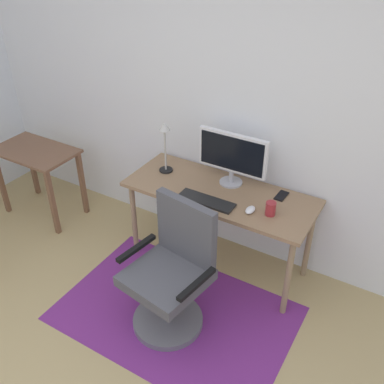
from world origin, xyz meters
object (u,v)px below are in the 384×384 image
desk (220,200)px  office_chair (172,277)px  side_table (37,162)px  keyboard (206,201)px  cell_phone (281,196)px  desk_lamp (165,140)px  coffee_cup (271,209)px  monitor (232,155)px  computer_mouse (250,210)px

desk → office_chair: bearing=-89.8°
side_table → keyboard: bearing=0.7°
desk → cell_phone: bearing=22.0°
desk_lamp → office_chair: size_ratio=0.45×
desk → coffee_cup: size_ratio=14.45×
office_chair → side_table: office_chair is taller
coffee_cup → desk_lamp: (-0.96, 0.14, 0.22)m
cell_phone → monitor: bearing=-174.7°
keyboard → desk_lamp: (-0.50, 0.22, 0.27)m
computer_mouse → cell_phone: (0.12, 0.30, -0.01)m
cell_phone → office_chair: office_chair is taller
keyboard → monitor: bearing=83.4°
desk → computer_mouse: bearing=-22.9°
keyboard → computer_mouse: size_ratio=4.13×
desk → computer_mouse: size_ratio=14.07×
keyboard → side_table: 1.78m
desk → side_table: (-1.79, -0.20, -0.08)m
computer_mouse → desk_lamp: (-0.83, 0.18, 0.26)m
desk_lamp → office_chair: (0.53, -0.74, -0.59)m
desk → desk_lamp: (-0.52, 0.05, 0.35)m
computer_mouse → desk_lamp: desk_lamp is taller
desk → office_chair: 0.73m
monitor → side_table: size_ratio=0.73×
keyboard → side_table: keyboard is taller
side_table → monitor: bearing=10.9°
desk → cell_phone: 0.47m
side_table → desk_lamp: bearing=11.0°
keyboard → coffee_cup: size_ratio=4.25×
computer_mouse → office_chair: bearing=-118.3°
coffee_cup → cell_phone: size_ratio=0.72×
monitor → office_chair: size_ratio=0.58×
monitor → desk_lamp: (-0.54, -0.10, 0.03)m
cell_phone → desk_lamp: desk_lamp is taller
keyboard → office_chair: size_ratio=0.45×
cell_phone → office_chair: size_ratio=0.15×
side_table → computer_mouse: bearing=1.9°
office_chair → coffee_cup: bearing=63.1°
monitor → desk: bearing=-95.9°
desk → keyboard: size_ratio=3.40×
desk → side_table: bearing=-173.7°
monitor → desk_lamp: bearing=-169.3°
desk → keyboard: bearing=-97.2°
computer_mouse → side_table: computer_mouse is taller
keyboard → office_chair: bearing=-87.3°
side_table → cell_phone: bearing=9.5°
cell_phone → keyboard: bearing=-139.9°
computer_mouse → keyboard: bearing=-171.8°
keyboard → desk_lamp: bearing=155.9°
monitor → side_table: bearing=-169.1°
computer_mouse → coffee_cup: size_ratio=1.03×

